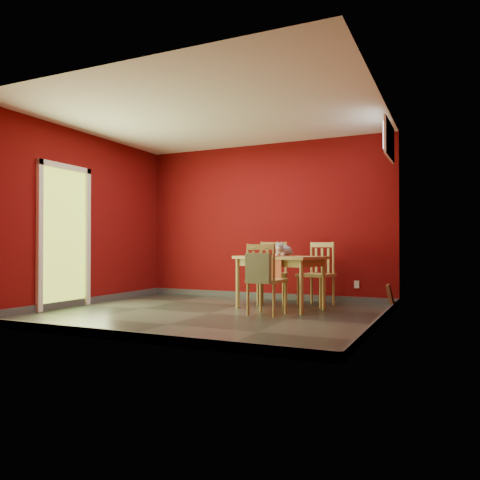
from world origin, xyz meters
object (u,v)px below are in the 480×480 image
at_px(cat, 284,248).
at_px(picture_frame, 391,297).
at_px(chair_far_right, 317,273).
at_px(dining_table, 280,263).
at_px(chair_far_left, 273,272).
at_px(chair_near, 266,279).
at_px(tote_bag, 258,268).

bearing_deg(cat, picture_frame, 12.74).
bearing_deg(chair_far_right, dining_table, -120.53).
height_order(chair_far_left, chair_far_right, chair_far_left).
bearing_deg(cat, chair_far_left, 122.36).
height_order(chair_near, tote_bag, chair_near).
bearing_deg(picture_frame, cat, -161.17).
xyz_separation_m(chair_far_left, tote_bag, (0.33, -1.38, 0.13)).
height_order(dining_table, tote_bag, tote_bag).
bearing_deg(chair_far_left, cat, -51.55).
xyz_separation_m(chair_far_right, tote_bag, (-0.37, -1.50, 0.13)).
bearing_deg(picture_frame, chair_far_left, -178.19).
bearing_deg(cat, chair_near, -96.50).
bearing_deg(tote_bag, chair_far_left, 103.40).
distance_m(chair_near, picture_frame, 1.91).
bearing_deg(chair_far_left, dining_table, -59.27).
height_order(tote_bag, cat, cat).
distance_m(dining_table, picture_frame, 1.66).
relative_size(dining_table, chair_near, 1.45).
bearing_deg(chair_far_left, chair_near, -73.65).
height_order(chair_far_right, tote_bag, chair_far_right).
height_order(dining_table, chair_far_left, chair_far_left).
distance_m(cat, picture_frame, 1.68).
distance_m(tote_bag, cat, 0.98).
xyz_separation_m(chair_near, picture_frame, (1.45, 1.22, -0.30)).
bearing_deg(chair_far_right, tote_bag, -103.78).
xyz_separation_m(tote_bag, cat, (0.02, 0.95, 0.25)).
xyz_separation_m(cat, picture_frame, (1.44, 0.49, -0.70)).
distance_m(chair_far_right, cat, 0.76).
relative_size(chair_far_left, tote_bag, 2.15).
bearing_deg(dining_table, picture_frame, 21.76).
height_order(chair_far_left, chair_near, chair_far_left).
distance_m(chair_far_left, chair_near, 1.21).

